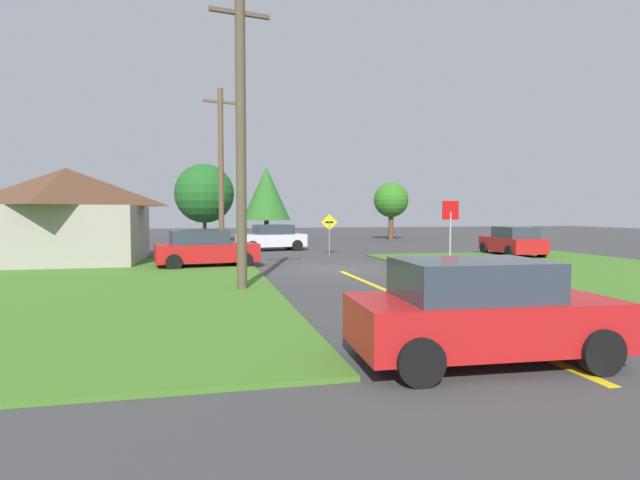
% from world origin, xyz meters
% --- Properties ---
extents(ground_plane, '(120.00, 120.00, 0.00)m').
position_xyz_m(ground_plane, '(0.00, 0.00, 0.00)').
color(ground_plane, '#3C3C3C').
extents(grass_verge_right, '(12.00, 20.00, 0.08)m').
position_xyz_m(grass_verge_right, '(9.27, -4.00, 0.04)').
color(grass_verge_right, '#427524').
rests_on(grass_verge_right, ground).
extents(grass_verge_left, '(12.00, 20.00, 0.08)m').
position_xyz_m(grass_verge_left, '(-9.27, -4.00, 0.04)').
color(grass_verge_left, '#427524').
rests_on(grass_verge_left, ground).
extents(lane_stripe_center, '(0.20, 14.00, 0.01)m').
position_xyz_m(lane_stripe_center, '(0.00, -8.00, 0.01)').
color(lane_stripe_center, yellow).
rests_on(lane_stripe_center, ground).
extents(stop_sign, '(0.75, 0.13, 2.84)m').
position_xyz_m(stop_sign, '(4.32, -1.86, 2.00)').
color(stop_sign, '#9EA0A8').
rests_on(stop_sign, ground).
extents(car_behind_on_main_road, '(4.15, 2.22, 1.62)m').
position_xyz_m(car_behind_on_main_road, '(-1.16, -13.50, 0.80)').
color(car_behind_on_main_road, red).
rests_on(car_behind_on_main_road, ground).
extents(car_approaching_junction, '(4.41, 2.58, 1.62)m').
position_xyz_m(car_approaching_junction, '(-1.20, 11.27, 0.81)').
color(car_approaching_junction, silver).
rests_on(car_approaching_junction, ground).
extents(car_on_crossroad, '(2.39, 4.67, 1.62)m').
position_xyz_m(car_on_crossroad, '(10.98, 3.92, 0.81)').
color(car_on_crossroad, red).
rests_on(car_on_crossroad, ground).
extents(parked_car_near_building, '(4.51, 2.48, 1.62)m').
position_xyz_m(parked_car_near_building, '(-5.33, 1.81, 0.80)').
color(parked_car_near_building, red).
rests_on(parked_car_near_building, ground).
extents(utility_pole_near, '(1.79, 0.42, 8.92)m').
position_xyz_m(utility_pole_near, '(-4.26, -5.29, 4.57)').
color(utility_pole_near, brown).
rests_on(utility_pole_near, ground).
extents(utility_pole_mid, '(1.78, 0.50, 8.81)m').
position_xyz_m(utility_pole_mid, '(-4.45, 6.57, 4.54)').
color(utility_pole_mid, brown).
rests_on(utility_pole_mid, ground).
extents(direction_sign, '(0.90, 0.18, 2.29)m').
position_xyz_m(direction_sign, '(1.49, 7.00, 1.42)').
color(direction_sign, slate).
rests_on(direction_sign, ground).
extents(oak_tree_left, '(3.56, 3.56, 5.76)m').
position_xyz_m(oak_tree_left, '(-0.83, 17.06, 3.78)').
color(oak_tree_left, brown).
rests_on(oak_tree_left, ground).
extents(pine_tree_center, '(4.70, 4.70, 6.26)m').
position_xyz_m(pine_tree_center, '(-5.29, 21.10, 3.91)').
color(pine_tree_center, brown).
rests_on(pine_tree_center, ground).
extents(oak_tree_right, '(3.05, 3.05, 5.04)m').
position_xyz_m(oak_tree_right, '(10.73, 21.69, 3.47)').
color(oak_tree_right, brown).
rests_on(oak_tree_right, ground).
extents(barn, '(6.71, 7.58, 4.48)m').
position_xyz_m(barn, '(-11.70, 5.62, 2.24)').
color(barn, gray).
rests_on(barn, ground).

